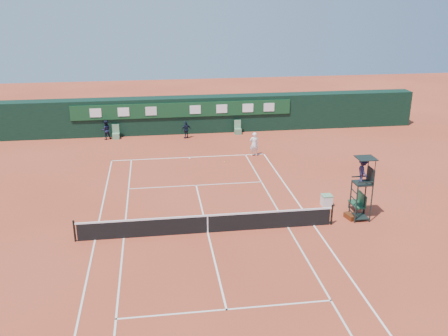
{
  "coord_description": "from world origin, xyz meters",
  "views": [
    {
      "loc": [
        -2.36,
        -22.16,
        11.45
      ],
      "look_at": [
        1.68,
        6.0,
        1.2
      ],
      "focal_mm": 40.0,
      "sensor_mm": 36.0,
      "label": 1
    }
  ],
  "objects_px": {
    "tennis_net": "(208,223)",
    "player_bench": "(359,202)",
    "player": "(254,144)",
    "umpire_chair": "(363,176)",
    "cooler": "(327,200)"
  },
  "relations": [
    {
      "from": "player",
      "to": "umpire_chair",
      "type": "bearing_deg",
      "value": 103.57
    },
    {
      "from": "player_bench",
      "to": "player",
      "type": "relative_size",
      "value": 0.68
    },
    {
      "from": "tennis_net",
      "to": "player_bench",
      "type": "bearing_deg",
      "value": 8.79
    },
    {
      "from": "cooler",
      "to": "player_bench",
      "type": "bearing_deg",
      "value": -35.32
    },
    {
      "from": "player_bench",
      "to": "cooler",
      "type": "xyz_separation_m",
      "value": [
        -1.44,
        1.02,
        -0.27
      ]
    },
    {
      "from": "player_bench",
      "to": "player",
      "type": "bearing_deg",
      "value": 109.75
    },
    {
      "from": "cooler",
      "to": "tennis_net",
      "type": "bearing_deg",
      "value": -161.53
    },
    {
      "from": "tennis_net",
      "to": "player_bench",
      "type": "distance_m",
      "value": 8.49
    },
    {
      "from": "tennis_net",
      "to": "player",
      "type": "relative_size",
      "value": 7.33
    },
    {
      "from": "player_bench",
      "to": "cooler",
      "type": "distance_m",
      "value": 1.79
    },
    {
      "from": "umpire_chair",
      "to": "cooler",
      "type": "distance_m",
      "value": 3.07
    },
    {
      "from": "tennis_net",
      "to": "umpire_chair",
      "type": "xyz_separation_m",
      "value": [
        8.06,
        0.41,
        1.95
      ]
    },
    {
      "from": "tennis_net",
      "to": "cooler",
      "type": "bearing_deg",
      "value": 18.47
    },
    {
      "from": "tennis_net",
      "to": "player_bench",
      "type": "height_order",
      "value": "same"
    },
    {
      "from": "player_bench",
      "to": "player",
      "type": "height_order",
      "value": "player"
    }
  ]
}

